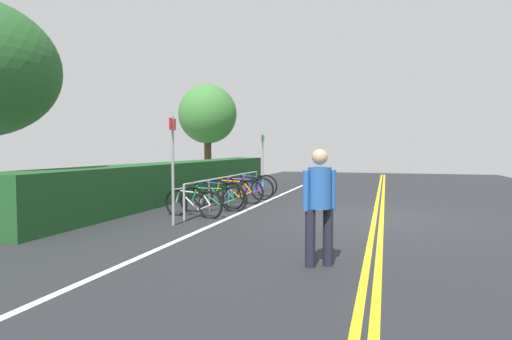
# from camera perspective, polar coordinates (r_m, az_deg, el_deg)

# --- Properties ---
(ground_plane) EXTENTS (37.99, 13.61, 0.05)m
(ground_plane) POSITION_cam_1_polar(r_m,az_deg,el_deg) (10.54, 16.00, -6.20)
(ground_plane) COLOR #232628
(centre_line_yellow_inner) EXTENTS (34.19, 0.10, 0.00)m
(centre_line_yellow_inner) POSITION_cam_1_polar(r_m,az_deg,el_deg) (10.53, 16.44, -6.06)
(centre_line_yellow_inner) COLOR gold
(centre_line_yellow_inner) RESTS_ON ground_plane
(centre_line_yellow_outer) EXTENTS (34.19, 0.10, 0.00)m
(centre_line_yellow_outer) POSITION_cam_1_polar(r_m,az_deg,el_deg) (10.54, 15.56, -6.05)
(centre_line_yellow_outer) COLOR gold
(centre_line_yellow_outer) RESTS_ON ground_plane
(bike_lane_stripe_white) EXTENTS (34.19, 0.12, 0.00)m
(bike_lane_stripe_white) POSITION_cam_1_polar(r_m,az_deg,el_deg) (11.10, -1.56, -5.50)
(bike_lane_stripe_white) COLOR white
(bike_lane_stripe_white) RESTS_ON ground_plane
(bike_rack) EXTENTS (5.64, 0.05, 0.83)m
(bike_rack) POSITION_cam_1_polar(r_m,az_deg,el_deg) (12.25, -3.75, -1.82)
(bike_rack) COLOR #9EA0A5
(bike_rack) RESTS_ON ground_plane
(bicycle_0) EXTENTS (0.49, 1.65, 0.69)m
(bicycle_0) POSITION_cam_1_polar(r_m,az_deg,el_deg) (10.24, -8.42, -4.42)
(bicycle_0) COLOR black
(bicycle_0) RESTS_ON ground_plane
(bicycle_1) EXTENTS (0.65, 1.68, 0.70)m
(bicycle_1) POSITION_cam_1_polar(r_m,az_deg,el_deg) (11.03, -5.67, -3.86)
(bicycle_1) COLOR black
(bicycle_1) RESTS_ON ground_plane
(bicycle_2) EXTENTS (0.60, 1.77, 0.77)m
(bicycle_2) POSITION_cam_1_polar(r_m,az_deg,el_deg) (11.84, -5.15, -3.23)
(bicycle_2) COLOR black
(bicycle_2) RESTS_ON ground_plane
(bicycle_3) EXTENTS (0.46, 1.81, 0.77)m
(bicycle_3) POSITION_cam_1_polar(r_m,az_deg,el_deg) (12.63, -2.97, -2.84)
(bicycle_3) COLOR black
(bicycle_3) RESTS_ON ground_plane
(bicycle_4) EXTENTS (0.57, 1.80, 0.76)m
(bicycle_4) POSITION_cam_1_polar(r_m,az_deg,el_deg) (13.50, -1.49, -2.49)
(bicycle_4) COLOR black
(bicycle_4) RESTS_ON ground_plane
(bicycle_5) EXTENTS (0.46, 1.79, 0.79)m
(bicycle_5) POSITION_cam_1_polar(r_m,az_deg,el_deg) (14.51, -0.55, -2.06)
(bicycle_5) COLOR black
(bicycle_5) RESTS_ON ground_plane
(pedestrian) EXTENTS (0.32, 0.42, 1.61)m
(pedestrian) POSITION_cam_1_polar(r_m,az_deg,el_deg) (5.90, 8.47, -3.93)
(pedestrian) COLOR #1E1E2D
(pedestrian) RESTS_ON ground_plane
(sign_post_near) EXTENTS (0.36, 0.09, 2.31)m
(sign_post_near) POSITION_cam_1_polar(r_m,az_deg,el_deg) (9.07, -11.06, 1.36)
(sign_post_near) COLOR gray
(sign_post_near) RESTS_ON ground_plane
(sign_post_far) EXTENTS (0.36, 0.06, 2.19)m
(sign_post_far) POSITION_cam_1_polar(r_m,az_deg,el_deg) (15.85, 0.90, 1.80)
(sign_post_far) COLOR gray
(sign_post_far) RESTS_ON ground_plane
(hedge_backdrop) EXTENTS (14.59, 1.24, 1.17)m
(hedge_backdrop) POSITION_cam_1_polar(r_m,az_deg,el_deg) (14.52, -9.84, -1.24)
(hedge_backdrop) COLOR #1C4C21
(hedge_backdrop) RESTS_ON ground_plane
(tree_mid) EXTENTS (2.67, 2.67, 4.56)m
(tree_mid) POSITION_cam_1_polar(r_m,az_deg,el_deg) (19.90, -6.49, 7.37)
(tree_mid) COLOR #473323
(tree_mid) RESTS_ON ground_plane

